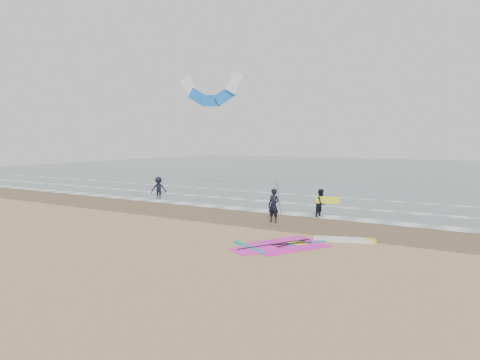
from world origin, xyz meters
The scene contains 11 objects.
ground centered at (0.00, 0.00, 0.00)m, with size 120.00×120.00×0.00m, color tan.
sea_water centered at (0.00, 48.00, 0.01)m, with size 120.00×80.00×0.02m, color #47605E.
wet_sand_band centered at (0.00, 6.00, 0.00)m, with size 120.00×5.00×0.01m, color brown.
foam_waterline centered at (0.00, 10.44, 0.03)m, with size 120.00×9.15×0.02m.
windsurf_rig centered at (3.11, 1.64, 0.03)m, with size 5.38×5.10×0.13m.
person_standing centered at (-0.05, 5.38, 0.90)m, with size 0.66×0.43×1.80m, color black.
person_walking centered at (1.62, 8.08, 0.80)m, with size 0.78×0.61×1.61m, color black.
person_wading centered at (-12.46, 10.46, 0.92)m, with size 1.19×0.69×1.85m, color black.
held_pole centered at (0.25, 5.38, 1.32)m, with size 0.17×0.86×1.82m.
carried_kiteboard centered at (2.02, 7.98, 1.02)m, with size 1.30×0.51×0.39m.
surf_kite centered at (-10.41, 14.78, 8.23)m, with size 6.13×4.62×8.59m.
Camera 1 is at (9.77, -14.77, 4.35)m, focal length 32.00 mm.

